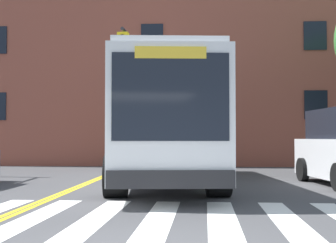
# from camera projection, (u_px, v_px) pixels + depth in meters

# --- Properties ---
(crosswalk) EXTENTS (9.45, 4.39, 0.01)m
(crosswalk) POSITION_uv_depth(u_px,v_px,m) (98.00, 217.00, 8.34)
(crosswalk) COLOR white
(crosswalk) RESTS_ON ground
(lane_line_yellow_inner) EXTENTS (0.12, 36.00, 0.01)m
(lane_line_yellow_inner) POSITION_uv_depth(u_px,v_px,m) (124.00, 167.00, 22.42)
(lane_line_yellow_inner) COLOR gold
(lane_line_yellow_inner) RESTS_ON ground
(lane_line_yellow_outer) EXTENTS (0.12, 36.00, 0.01)m
(lane_line_yellow_outer) POSITION_uv_depth(u_px,v_px,m) (128.00, 167.00, 22.41)
(lane_line_yellow_outer) COLOR gold
(lane_line_yellow_outer) RESTS_ON ground
(city_bus) EXTENTS (3.71, 11.28, 3.50)m
(city_bus) POSITION_uv_depth(u_px,v_px,m) (164.00, 122.00, 14.64)
(city_bus) COLOR white
(city_bus) RESTS_ON ground
(traffic_light_overhead) EXTENTS (0.36, 3.41, 5.07)m
(traffic_light_overhead) POSITION_uv_depth(u_px,v_px,m) (133.00, 78.00, 16.12)
(traffic_light_overhead) COLOR #28282D
(traffic_light_overhead) RESTS_ON ground
(building_facade) EXTENTS (29.83, 6.24, 12.04)m
(building_facade) POSITION_uv_depth(u_px,v_px,m) (229.00, 55.00, 25.98)
(building_facade) COLOR brown
(building_facade) RESTS_ON ground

